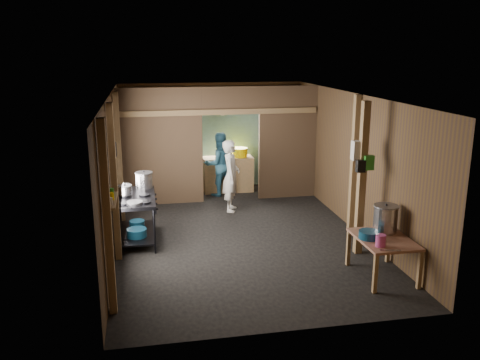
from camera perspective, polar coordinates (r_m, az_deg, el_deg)
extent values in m
cube|color=black|center=(9.70, -0.22, -6.00)|extent=(4.50, 7.00, 0.00)
cube|color=#322F2D|center=(9.11, -0.24, 9.48)|extent=(4.50, 7.00, 0.00)
cube|color=#4F371A|center=(12.71, -3.14, 5.02)|extent=(4.50, 0.00, 2.60)
cube|color=#4F371A|center=(6.06, 5.90, -5.93)|extent=(4.50, 0.00, 2.60)
cube|color=#4F371A|center=(9.19, -14.16, 0.85)|extent=(0.00, 7.00, 2.60)
cube|color=#4F371A|center=(9.97, 12.59, 2.01)|extent=(0.00, 7.00, 2.60)
cube|color=brown|center=(11.33, -8.91, 3.68)|extent=(1.85, 0.10, 2.60)
cube|color=brown|center=(11.78, 5.36, 4.21)|extent=(1.35, 0.10, 2.60)
cube|color=brown|center=(11.34, -1.05, 8.97)|extent=(1.30, 0.10, 0.60)
cube|color=#6C9F9B|center=(12.66, -3.10, 4.75)|extent=(4.40, 0.06, 2.50)
cube|color=#A07546|center=(12.40, -1.37, 0.66)|extent=(1.20, 0.50, 0.85)
cylinder|color=beige|center=(12.56, -1.98, 7.68)|extent=(0.20, 0.03, 0.20)
cube|color=#A07546|center=(6.69, -14.69, -4.34)|extent=(0.10, 0.12, 2.60)
cube|color=#A07546|center=(8.41, -13.96, -0.40)|extent=(0.10, 0.12, 2.60)
cube|color=#A07546|center=(10.36, -13.43, 2.42)|extent=(0.10, 0.12, 2.60)
cube|color=#A07546|center=(9.77, 12.67, 1.74)|extent=(0.10, 0.12, 2.60)
cube|color=#A07546|center=(8.66, 13.51, 0.05)|extent=(0.12, 0.12, 2.60)
cube|color=#A07546|center=(11.28, -2.26, 7.66)|extent=(4.40, 0.12, 0.12)
cylinder|color=slate|center=(9.51, -13.92, 3.48)|extent=(0.03, 0.34, 0.34)
cylinder|color=black|center=(9.92, -13.78, 3.35)|extent=(0.03, 0.30, 0.30)
cube|color=#A07546|center=(7.13, -14.26, -2.28)|extent=(0.14, 0.80, 0.03)
cylinder|color=beige|center=(6.88, -14.40, -2.36)|extent=(0.07, 0.07, 0.10)
cylinder|color=#FCD100|center=(7.11, -14.29, -1.78)|extent=(0.08, 0.08, 0.10)
cylinder|color=#298F25|center=(7.33, -14.20, -1.30)|extent=(0.06, 0.06, 0.10)
cube|color=beige|center=(8.61, 13.18, 3.26)|extent=(0.22, 0.15, 0.32)
cube|color=#298F25|center=(8.57, 14.22, 1.92)|extent=(0.16, 0.12, 0.24)
cube|color=black|center=(8.50, 13.40, 1.53)|extent=(0.14, 0.10, 0.20)
cylinder|color=#B6B7BC|center=(9.76, -12.69, -0.69)|extent=(0.21, 0.21, 0.10)
cylinder|color=navy|center=(9.23, -11.53, -5.83)|extent=(0.35, 0.35, 0.15)
cylinder|color=navy|center=(9.75, -11.50, -4.82)|extent=(0.28, 0.28, 0.11)
cylinder|color=navy|center=(7.94, 14.30, -5.98)|extent=(0.33, 0.33, 0.12)
cylinder|color=#BA4186|center=(7.67, 15.53, -6.58)|extent=(0.17, 0.17, 0.18)
cube|color=#B6B7BC|center=(7.58, 16.54, -7.58)|extent=(0.30, 0.10, 0.01)
cylinder|color=#FCD100|center=(12.33, -0.06, 3.13)|extent=(0.39, 0.39, 0.22)
imported|color=silver|center=(10.82, -1.01, 0.48)|extent=(0.50, 0.64, 1.54)
imported|color=#2A5D76|center=(11.99, -2.36, 1.79)|extent=(0.84, 0.72, 1.51)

